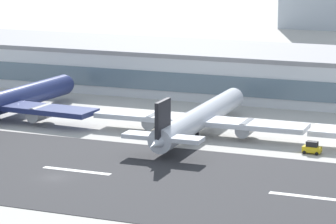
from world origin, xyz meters
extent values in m
plane|color=#B2AFA8|center=(0.00, 0.00, 0.00)|extent=(1400.00, 1400.00, 0.00)
cube|color=#2D2D30|center=(0.00, 4.72, 0.04)|extent=(800.00, 40.31, 0.08)
cube|color=white|center=(1.45, 4.72, 0.09)|extent=(12.00, 1.20, 0.01)
cube|color=white|center=(39.36, 4.72, 0.09)|extent=(12.00, 1.20, 0.01)
cube|color=silver|center=(12.02, 80.77, 4.77)|extent=(207.99, 29.81, 9.55)
cube|color=slate|center=(12.02, 65.72, 4.30)|extent=(201.75, 0.30, 4.30)
cube|color=gray|center=(12.02, 80.77, 10.05)|extent=(210.07, 30.11, 1.00)
cylinder|color=navy|center=(-30.85, 34.72, 3.55)|extent=(7.60, 46.05, 4.58)
sphere|color=navy|center=(-29.34, 57.60, 3.55)|extent=(4.36, 4.36, 4.36)
cube|color=navy|center=(-30.91, 33.81, 3.09)|extent=(42.39, 9.63, 1.01)
cylinder|color=gray|center=(-21.47, 33.19, 2.29)|extent=(3.40, 6.60, 2.98)
cylinder|color=silver|center=(11.04, 36.72, 3.28)|extent=(4.76, 42.38, 4.23)
sphere|color=silver|center=(10.78, 57.89, 3.28)|extent=(4.02, 4.02, 4.02)
cone|color=silver|center=(11.31, 15.56, 3.28)|extent=(3.90, 7.67, 3.81)
cube|color=silver|center=(11.05, 35.87, 2.86)|extent=(41.05, 6.86, 0.93)
cylinder|color=gray|center=(20.27, 35.99, 2.12)|extent=(2.82, 5.96, 2.75)
cylinder|color=gray|center=(1.83, 35.76, 2.12)|extent=(2.82, 5.96, 2.75)
cube|color=silver|center=(11.28, 17.25, 3.70)|extent=(13.97, 3.66, 0.75)
cube|color=black|center=(11.28, 17.25, 6.67)|extent=(0.75, 5.72, 6.77)
cylinder|color=black|center=(11.07, 34.60, 0.58)|extent=(0.76, 0.76, 1.16)
cube|color=gold|center=(33.94, 29.96, 0.80)|extent=(3.29, 1.80, 1.00)
cube|color=black|center=(33.94, 29.96, 1.75)|extent=(2.00, 1.40, 0.90)
cylinder|color=black|center=(35.01, 29.09, 0.30)|extent=(0.62, 0.32, 0.60)
cylinder|color=black|center=(35.11, 30.68, 0.30)|extent=(0.62, 0.32, 0.60)
cylinder|color=black|center=(32.78, 29.23, 0.30)|extent=(0.62, 0.32, 0.60)
cylinder|color=black|center=(32.88, 30.82, 0.30)|extent=(0.62, 0.32, 0.60)
camera|label=1|loc=(66.35, -117.15, 38.17)|focal=94.80mm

